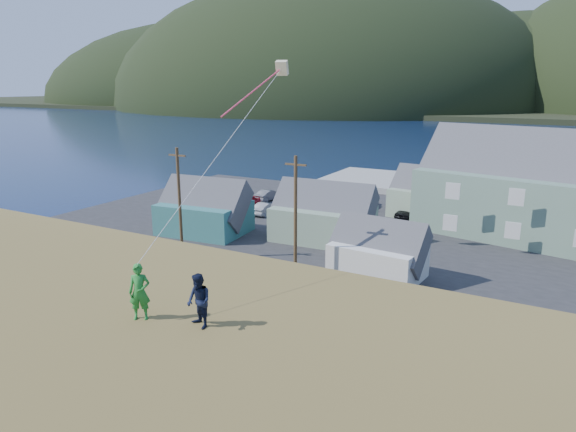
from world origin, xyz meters
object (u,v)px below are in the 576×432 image
at_px(wharf, 419,185).
at_px(shed_teal, 204,209).
at_px(shed_palegreen_far, 439,196).
at_px(kite_flyer_green, 140,292).
at_px(shed_palegreen_near, 323,214).
at_px(kite_flyer_navy, 199,301).
at_px(shed_white, 378,251).

distance_m(wharf, shed_teal, 33.88).
bearing_deg(shed_palegreen_far, shed_teal, -130.07).
distance_m(shed_palegreen_far, kite_flyer_green, 43.63).
height_order(wharf, shed_palegreen_far, shed_palegreen_far).
relative_size(shed_palegreen_far, kite_flyer_green, 6.28).
bearing_deg(shed_palegreen_near, shed_palegreen_far, 57.85).
bearing_deg(shed_palegreen_far, wharf, 119.35).
height_order(wharf, shed_teal, shed_teal).
bearing_deg(kite_flyer_navy, shed_palegreen_near, 132.13).
bearing_deg(shed_white, shed_palegreen_near, 143.67).
distance_m(shed_palegreen_near, shed_white, 9.80).
xyz_separation_m(shed_white, kite_flyer_green, (0.94, -24.07, 5.96)).
distance_m(kite_flyer_green, kite_flyer_navy, 1.84).
height_order(kite_flyer_green, kite_flyer_navy, kite_flyer_green).
xyz_separation_m(shed_teal, shed_palegreen_near, (10.75, 3.26, 0.05)).
relative_size(shed_white, kite_flyer_navy, 4.57).
relative_size(wharf, shed_palegreen_far, 2.50).
distance_m(shed_white, kite_flyer_navy, 24.55).
bearing_deg(kite_flyer_navy, kite_flyer_green, -143.89).
relative_size(wharf, shed_white, 3.68).
bearing_deg(kite_flyer_green, shed_teal, 92.61).
relative_size(shed_teal, kite_flyer_navy, 5.58).
relative_size(wharf, kite_flyer_navy, 16.83).
distance_m(wharf, shed_palegreen_near, 28.44).
xyz_separation_m(shed_teal, shed_palegreen_far, (18.04, 16.01, 0.10)).
bearing_deg(shed_palegreen_near, kite_flyer_navy, -73.84).
height_order(shed_teal, kite_flyer_navy, kite_flyer_navy).
bearing_deg(shed_teal, shed_palegreen_far, 36.51).
height_order(shed_white, kite_flyer_navy, kite_flyer_navy).
height_order(shed_palegreen_near, shed_palegreen_far, shed_palegreen_far).
height_order(shed_teal, kite_flyer_green, kite_flyer_green).
xyz_separation_m(wharf, shed_white, (6.06, -34.80, 1.62)).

